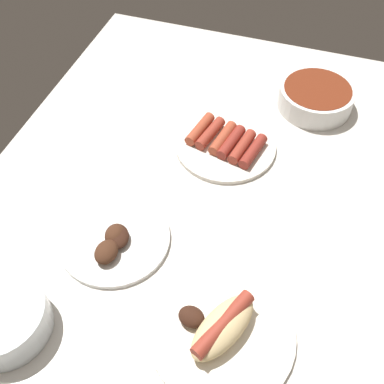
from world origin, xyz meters
TOP-DOWN VIEW (x-y plane):
  - ground_plane at (0.00, 0.00)cm, footprint 120.00×90.00cm
  - plate_grilled_meat at (13.68, -12.13)cm, footprint 20.83×20.83cm
  - plate_sausages at (-16.80, 0.80)cm, footprint 22.02×22.02cm
  - bowl_coleslaw at (34.46, -21.90)cm, footprint 15.04×15.04cm
  - plate_hotdog_assembled at (24.78, 11.61)cm, footprint 23.74×23.74cm
  - bowl_chili at (-36.40, 17.09)cm, footprint 17.29×17.29cm

SIDE VIEW (x-z plane):
  - ground_plane at x=0.00cm, z-range -3.00..0.00cm
  - plate_grilled_meat at x=13.68cm, z-range -0.97..2.89cm
  - plate_sausages at x=-16.80cm, z-range -0.52..2.87cm
  - plate_hotdog_assembled at x=24.78cm, z-range -1.01..4.60cm
  - bowl_chili at x=-36.40cm, z-range 0.25..5.65cm
  - bowl_coleslaw at x=34.46cm, z-range -4.39..11.47cm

